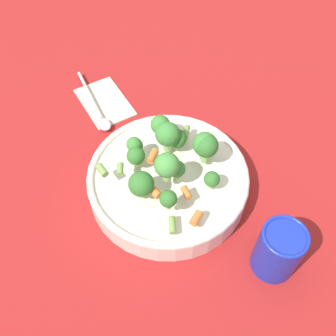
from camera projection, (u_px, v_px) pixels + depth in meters
ground_plane at (168, 189)px, 0.74m from camera, size 3.00×3.00×0.00m
bowl at (168, 180)px, 0.72m from camera, size 0.29×0.29×0.05m
pasta_salad at (172, 155)px, 0.67m from camera, size 0.21×0.21×0.08m
cup at (279, 250)px, 0.61m from camera, size 0.07×0.07×0.10m
napkin at (105, 102)px, 0.87m from camera, size 0.11×0.15×0.01m
spoon at (98, 110)px, 0.84m from camera, size 0.06×0.19×0.01m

